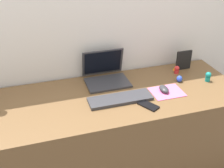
% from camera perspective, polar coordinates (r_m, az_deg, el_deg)
% --- Properties ---
extents(back_wall, '(2.99, 0.05, 1.64)m').
position_cam_1_polar(back_wall, '(2.15, -3.24, 4.24)').
color(back_wall, silver).
rests_on(back_wall, ground_plane).
extents(desk, '(1.79, 0.65, 0.74)m').
position_cam_1_polar(desk, '(2.10, -0.35, -11.08)').
color(desk, brown).
rests_on(desk, ground_plane).
extents(laptop, '(0.30, 0.26, 0.21)m').
position_cam_1_polar(laptop, '(2.04, -1.33, 2.12)').
color(laptop, '#333338').
rests_on(laptop, desk).
extents(keyboard, '(0.41, 0.13, 0.02)m').
position_cam_1_polar(keyboard, '(1.83, 1.65, -2.96)').
color(keyboard, '#333338').
rests_on(keyboard, desk).
extents(mousepad, '(0.21, 0.17, 0.00)m').
position_cam_1_polar(mousepad, '(1.95, 10.84, -1.56)').
color(mousepad, pink).
rests_on(mousepad, desk).
extents(mouse, '(0.06, 0.10, 0.03)m').
position_cam_1_polar(mouse, '(1.95, 10.28, -0.97)').
color(mouse, '#333338').
rests_on(mouse, mousepad).
extents(cell_phone, '(0.12, 0.14, 0.01)m').
position_cam_1_polar(cell_phone, '(1.79, 7.24, -4.25)').
color(cell_phone, black).
rests_on(cell_phone, desk).
extents(picture_frame, '(0.12, 0.02, 0.15)m').
position_cam_1_polar(picture_frame, '(2.26, 14.05, 4.62)').
color(picture_frame, black).
rests_on(picture_frame, desk).
extents(toy_figurine_red, '(0.04, 0.04, 0.06)m').
position_cam_1_polar(toy_figurine_red, '(2.20, 12.74, 2.82)').
color(toy_figurine_red, red).
rests_on(toy_figurine_red, desk).
extents(toy_figurine_teal, '(0.04, 0.04, 0.07)m').
position_cam_1_polar(toy_figurine_teal, '(2.15, 18.55, 1.46)').
color(toy_figurine_teal, teal).
rests_on(toy_figurine_teal, desk).
extents(toy_figurine_orange, '(0.03, 0.03, 0.04)m').
position_cam_1_polar(toy_figurine_orange, '(2.25, 12.43, 3.12)').
color(toy_figurine_orange, orange).
rests_on(toy_figurine_orange, desk).
extents(toy_figurine_blue, '(0.04, 0.04, 0.05)m').
position_cam_1_polar(toy_figurine_blue, '(2.09, 13.24, 1.01)').
color(toy_figurine_blue, blue).
rests_on(toy_figurine_blue, desk).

